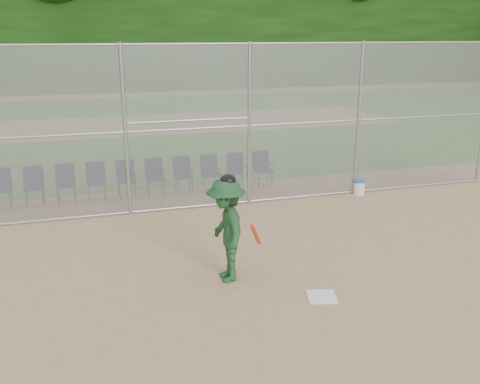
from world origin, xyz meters
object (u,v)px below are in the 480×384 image
object	(u,v)px
water_cooler	(359,187)
chair_0	(1,189)
batter_at_plate	(226,230)
home_plate	(321,297)

from	to	relation	value
water_cooler	chair_0	distance (m)	9.21
batter_at_plate	chair_0	world-z (taller)	batter_at_plate
chair_0	home_plate	bearing A→B (deg)	-49.98
home_plate	batter_at_plate	world-z (taller)	batter_at_plate
home_plate	water_cooler	xyz separation A→B (m)	(3.48, 5.05, 0.19)
water_cooler	chair_0	bearing A→B (deg)	170.01
home_plate	water_cooler	bearing A→B (deg)	55.44
batter_at_plate	chair_0	distance (m)	7.00
home_plate	batter_at_plate	xyz separation A→B (m)	(-1.32, 1.12, 0.92)
water_cooler	home_plate	bearing A→B (deg)	-124.56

